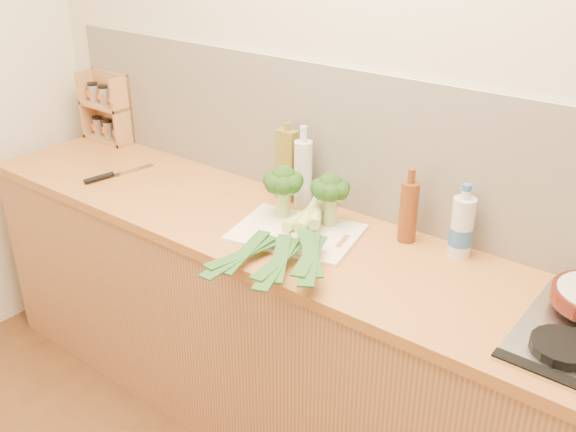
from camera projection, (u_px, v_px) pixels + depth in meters
name	position (u px, v px, depth m)	size (l,w,h in m)	color
room_shell	(366.00, 146.00, 2.33)	(3.50, 3.50, 3.50)	beige
counter	(315.00, 345.00, 2.44)	(3.20, 0.62, 0.90)	#B87A4C
chopping_board	(296.00, 233.00, 2.28)	(0.43, 0.32, 0.01)	white
broccoli_left	(283.00, 182.00, 2.34)	(0.15, 0.15, 0.20)	#9DC070
broccoli_right	(330.00, 190.00, 2.27)	(0.14, 0.14, 0.20)	#9DC070
leek_front	(289.00, 225.00, 2.27)	(0.11, 0.73, 0.04)	white
leek_mid	(300.00, 228.00, 2.21)	(0.29, 0.66, 0.04)	white
leek_back	(314.00, 228.00, 2.17)	(0.37, 0.55, 0.04)	white
chefs_knife	(108.00, 176.00, 2.76)	(0.08, 0.33, 0.02)	silver
spice_rack	(108.00, 111.00, 3.16)	(0.28, 0.11, 0.33)	#BF7B52
oil_tin	(287.00, 165.00, 2.50)	(0.08, 0.05, 0.31)	olive
glass_bottle	(303.00, 173.00, 2.45)	(0.07, 0.07, 0.32)	silver
amber_bottle	(409.00, 211.00, 2.20)	(0.06, 0.06, 0.27)	brown
water_bottle	(461.00, 229.00, 2.11)	(0.08, 0.08, 0.24)	silver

